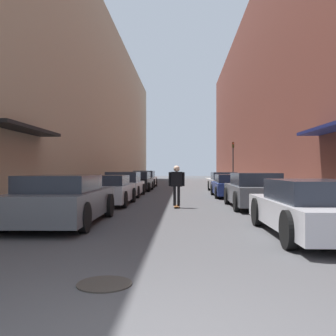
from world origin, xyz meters
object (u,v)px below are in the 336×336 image
Objects in this scene: parked_car_right_2 at (232,186)px; parked_car_left_1 at (107,190)px; skateboarder at (177,182)px; traffic_light at (233,159)px; parked_car_right_0 at (310,208)px; parked_car_right_1 at (254,191)px; parked_car_left_3 at (137,182)px; parked_car_left_2 at (124,185)px; parked_car_left_4 at (144,179)px; parked_car_left_0 at (63,200)px; manhole_cover at (104,284)px; parked_car_right_3 at (223,182)px.

parked_car_left_1 is at bearing -139.88° from parked_car_right_2.
traffic_light reaches higher than skateboarder.
traffic_light reaches higher than parked_car_right_0.
traffic_light is (1.43, 16.48, 1.69)m from parked_car_right_1.
parked_car_left_3 is (-0.03, 10.61, 0.03)m from parked_car_left_1.
parked_car_right_2 is (-0.15, 11.86, -0.02)m from parked_car_right_0.
parked_car_right_0 reaches higher than parked_car_right_2.
parked_car_right_0 is at bearing -63.72° from parked_car_left_2.
parked_car_left_4 is 2.57× the size of skateboarder.
parked_car_left_3 is 1.01× the size of parked_car_left_4.
parked_car_left_3 is 11.96m from skateboarder.
parked_car_left_0 is at bearing -89.97° from parked_car_left_4.
parked_car_right_2 is 1.21× the size of traffic_light.
manhole_cover is at bearing -103.18° from parked_car_right_2.
parked_car_right_1 is 1.25× the size of traffic_light.
parked_car_right_2 is (5.77, -5.77, -0.05)m from parked_car_left_3.
parked_car_left_0 is at bearing 164.86° from parked_car_right_0.
parked_car_left_3 is 5.48m from parked_car_left_4.
parked_car_left_3 is at bearing 95.81° from manhole_cover.
parked_car_right_3 is 6.26m from traffic_light.
parked_car_right_3 is at bearing 68.66° from parked_car_left_0.
parked_car_right_0 is (5.98, -23.10, -0.05)m from parked_car_left_4.
parked_car_left_2 reaches higher than parked_car_left_1.
parked_car_left_3 is 1.16× the size of traffic_light.
traffic_light is (5.14, 26.18, 2.33)m from manhole_cover.
parked_car_left_0 is 7.45m from parked_car_right_1.
parked_car_right_1 is at bearing 69.03° from manhole_cover.
parked_car_left_0 is 1.31× the size of traffic_light.
parked_car_left_1 is at bearing 130.02° from parked_car_right_0.
parked_car_left_4 is at bearing 94.75° from manhole_cover.
parked_car_left_3 is at bearing 89.32° from parked_car_left_2.
parked_car_left_3 is 8.99m from traffic_light.
parked_car_left_4 is 5.92× the size of manhole_cover.
parked_car_left_3 is 2.60× the size of skateboarder.
traffic_light is at bearing 75.18° from skateboarder.
parked_car_right_3 is 11.11m from skateboarder.
manhole_cover is (-3.76, -3.58, -0.60)m from parked_car_right_0.
parked_car_left_3 is at bearing 171.44° from parked_car_right_3.
traffic_light reaches higher than parked_car_left_0.
parked_car_right_3 reaches higher than parked_car_right_2.
parked_car_left_4 is (-0.09, 16.08, 0.06)m from parked_car_left_1.
parked_car_right_2 is 6.23× the size of manhole_cover.
parked_car_left_3 is 8.16m from parked_car_right_2.
parked_car_left_0 is 6.19m from parked_car_right_0.
parked_car_left_4 is at bearing 90.32° from parked_car_left_1.
parked_car_left_0 is at bearing 113.03° from manhole_cover.
traffic_light is at bearing 34.25° from parked_car_left_3.
parked_car_left_4 is at bearing 104.52° from parked_car_right_0.
parked_car_left_4 is 17.99m from parked_car_right_1.
parked_car_left_2 is 1.07× the size of parked_car_left_3.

